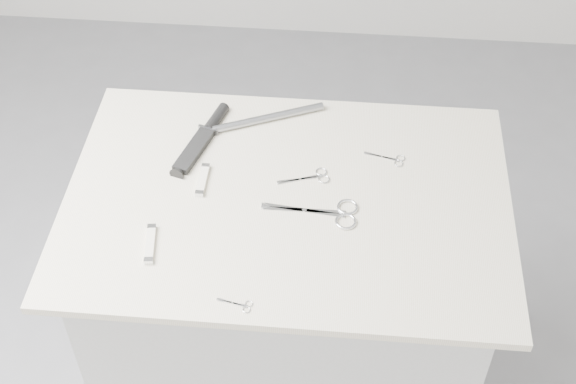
# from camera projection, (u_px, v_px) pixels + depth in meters

# --- Properties ---
(plinth) EXTENTS (0.90, 0.60, 0.90)m
(plinth) POSITION_uv_depth(u_px,v_px,m) (288.00, 320.00, 2.13)
(plinth) COLOR #B7B7B5
(plinth) RESTS_ON ground
(display_board) EXTENTS (1.00, 0.70, 0.02)m
(display_board) POSITION_uv_depth(u_px,v_px,m) (287.00, 200.00, 1.80)
(display_board) COLOR beige
(display_board) RESTS_ON plinth
(large_shears) EXTENTS (0.21, 0.09, 0.01)m
(large_shears) POSITION_uv_depth(u_px,v_px,m) (331.00, 213.00, 1.76)
(large_shears) COLOR silver
(large_shears) RESTS_ON display_board
(embroidery_scissors_a) EXTENTS (0.12, 0.07, 0.00)m
(embroidery_scissors_a) POSITION_uv_depth(u_px,v_px,m) (313.00, 177.00, 1.84)
(embroidery_scissors_a) COLOR silver
(embroidery_scissors_a) RESTS_ON display_board
(embroidery_scissors_b) EXTENTS (0.10, 0.05, 0.00)m
(embroidery_scissors_b) POSITION_uv_depth(u_px,v_px,m) (391.00, 159.00, 1.88)
(embroidery_scissors_b) COLOR silver
(embroidery_scissors_b) RESTS_ON display_board
(tiny_scissors) EXTENTS (0.07, 0.03, 0.00)m
(tiny_scissors) POSITION_uv_depth(u_px,v_px,m) (239.00, 305.00, 1.59)
(tiny_scissors) COLOR silver
(tiny_scissors) RESTS_ON display_board
(sheathed_knife) EXTENTS (0.11, 0.25, 0.03)m
(sheathed_knife) POSITION_uv_depth(u_px,v_px,m) (204.00, 135.00, 1.93)
(sheathed_knife) COLOR black
(sheathed_knife) RESTS_ON display_board
(pocket_knife_a) EXTENTS (0.04, 0.11, 0.01)m
(pocket_knife_a) POSITION_uv_depth(u_px,v_px,m) (150.00, 244.00, 1.69)
(pocket_knife_a) COLOR white
(pocket_knife_a) RESTS_ON display_board
(pocket_knife_b) EXTENTS (0.02, 0.10, 0.01)m
(pocket_knife_b) POSITION_uv_depth(u_px,v_px,m) (203.00, 180.00, 1.83)
(pocket_knife_b) COLOR white
(pocket_knife_b) RESTS_ON display_board
(metal_rail) EXTENTS (0.27, 0.13, 0.02)m
(metal_rail) POSITION_uv_depth(u_px,v_px,m) (269.00, 118.00, 1.97)
(metal_rail) COLOR gray
(metal_rail) RESTS_ON display_board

